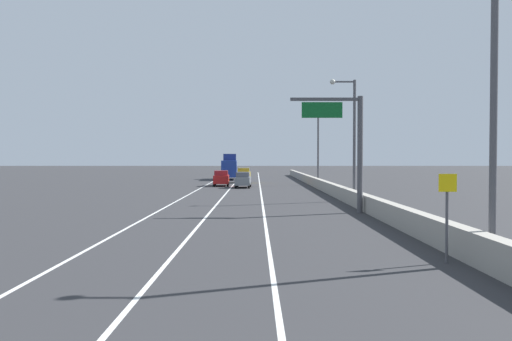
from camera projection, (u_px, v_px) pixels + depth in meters
name	position (u px, v px, depth m)	size (l,w,h in m)	color
ground_plane	(249.00, 184.00, 68.28)	(320.00, 320.00, 0.00)	#2D2D30
lane_stripe_left	(201.00, 188.00, 59.28)	(0.16, 130.00, 0.00)	silver
lane_stripe_center	(230.00, 188.00, 59.28)	(0.16, 130.00, 0.00)	silver
lane_stripe_right	(260.00, 188.00, 59.28)	(0.16, 130.00, 0.00)	silver
jersey_barrier_right	(339.00, 192.00, 44.27)	(0.60, 120.00, 1.10)	#9E998E
overhead_sign_gantry	(349.00, 139.00, 32.32)	(4.68, 0.36, 7.50)	#47474C
speed_advisory_sign	(447.00, 211.00, 16.84)	(0.60, 0.11, 3.00)	#4C4C51
lamp_post_right_near	(486.00, 92.00, 16.70)	(2.14, 0.44, 9.95)	#4C4C51
lamp_post_right_second	(351.00, 131.00, 40.98)	(2.14, 0.44, 9.95)	#4C4C51
lamp_post_right_third	(316.00, 141.00, 65.26)	(2.14, 0.44, 9.95)	#4C4C51
car_gray_0	(243.00, 180.00, 59.89)	(1.92, 4.16, 1.86)	slate
car_yellow_1	(244.00, 175.00, 71.66)	(1.93, 4.15, 2.12)	gold
car_red_2	(221.00, 178.00, 63.54)	(2.06, 4.58, 1.96)	red
box_truck	(229.00, 168.00, 82.79)	(2.71, 9.26, 4.23)	navy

